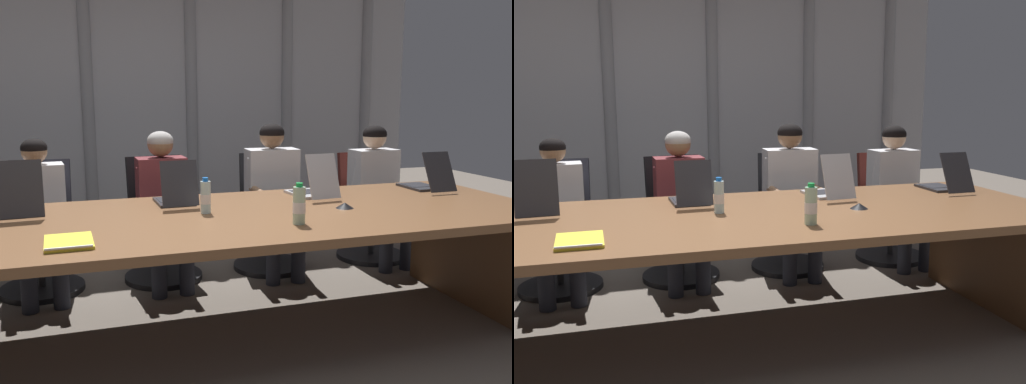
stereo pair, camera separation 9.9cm
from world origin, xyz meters
The scene contains 19 objects.
ground_plane centered at (0.00, 0.00, 0.00)m, with size 12.30×12.30×0.00m, color #6B6056.
conference_table centered at (0.00, 0.00, 0.60)m, with size 4.33×1.40×0.74m.
curtain_backdrop centered at (0.00, 2.76, 1.54)m, with size 6.15×0.17×3.08m.
laptop_left_mid centered at (-0.93, 0.37, 0.80)m, with size 0.27×0.43×0.33m.
laptop_center centered at (-0.02, 0.39, 0.80)m, with size 0.24×0.38×0.29m.
laptop_right_mid centered at (0.91, 0.37, 0.80)m, with size 0.25×0.45×0.30m.
laptop_right_end centered at (1.81, 0.36, 0.79)m, with size 0.22×0.45×0.29m.
office_chair_left_mid centered at (-0.89, 1.19, 0.36)m, with size 0.60×0.60×0.95m.
office_chair_center centered at (0.00, 1.19, 0.35)m, with size 0.60×0.60×0.95m.
office_chair_right_mid centered at (0.89, 1.19, 0.35)m, with size 0.60×0.61×0.94m.
office_chair_right_end centered at (1.83, 1.19, 0.35)m, with size 0.60×0.60×0.92m.
person_left_mid centered at (-0.88, 1.03, 0.63)m, with size 0.42×0.57×1.12m.
person_center centered at (0.00, 1.03, 0.66)m, with size 0.38×0.55×1.16m.
person_right_mid centered at (0.89, 1.04, 0.68)m, with size 0.44×0.56×1.20m.
person_right_end centered at (1.82, 1.03, 0.67)m, with size 0.42×0.56×1.16m.
water_bottle_primary centered at (0.51, -0.35, 0.84)m, with size 0.07×0.07×0.23m.
water_bottle_secondary centered at (0.10, 0.08, 0.83)m, with size 0.06×0.06×0.21m.
conference_mic_left_side centered at (0.94, -0.05, 0.76)m, with size 0.11×0.11×0.04m, color black.
spiral_notepad centered at (-0.68, -0.38, 0.75)m, with size 0.23×0.31×0.03m.
Camera 1 is at (-0.65, -3.10, 1.45)m, focal length 39.49 mm.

